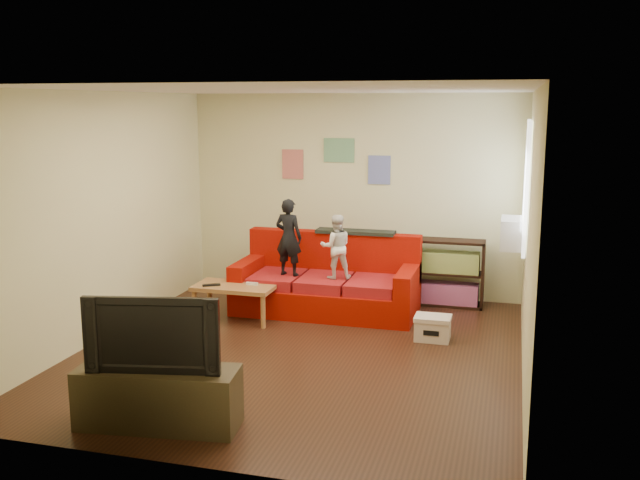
% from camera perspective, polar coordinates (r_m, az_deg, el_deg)
% --- Properties ---
extents(room_shell, '(4.52, 5.02, 2.72)m').
position_cam_1_polar(room_shell, '(7.23, -1.68, 1.18)').
color(room_shell, '#391E12').
rests_on(room_shell, ground).
extents(sofa, '(2.24, 1.03, 0.98)m').
position_cam_1_polar(sofa, '(8.94, 0.62, -3.61)').
color(sofa, '#970D02').
rests_on(sofa, ground).
extents(child_a, '(0.38, 0.28, 0.96)m').
position_cam_1_polar(child_a, '(8.76, -2.52, 0.22)').
color(child_a, black).
rests_on(child_a, sofa).
extents(child_b, '(0.46, 0.41, 0.78)m').
position_cam_1_polar(child_b, '(8.61, 1.28, -0.54)').
color(child_b, white).
rests_on(child_b, sofa).
extents(coffee_table, '(0.96, 0.53, 0.43)m').
position_cam_1_polar(coffee_table, '(8.61, -6.82, -3.98)').
color(coffee_table, '#AA733F').
rests_on(coffee_table, ground).
extents(remote, '(0.21, 0.15, 0.02)m').
position_cam_1_polar(remote, '(8.58, -8.69, -3.58)').
color(remote, black).
rests_on(remote, coffee_table).
extents(game_controller, '(0.15, 0.05, 0.03)m').
position_cam_1_polar(game_controller, '(8.56, -5.47, -3.50)').
color(game_controller, white).
rests_on(game_controller, coffee_table).
extents(bookshelf, '(1.08, 0.32, 0.86)m').
position_cam_1_polar(bookshelf, '(9.31, 9.68, -2.84)').
color(bookshelf, black).
rests_on(bookshelf, ground).
extents(window, '(0.04, 1.08, 1.48)m').
position_cam_1_polar(window, '(8.51, 16.18, 4.20)').
color(window, white).
rests_on(window, room_shell).
extents(ac_unit, '(0.28, 0.55, 0.35)m').
position_cam_1_polar(ac_unit, '(8.59, 15.19, 0.53)').
color(ac_unit, '#B7B2A3').
rests_on(ac_unit, window).
extents(artwork_left, '(0.30, 0.01, 0.40)m').
position_cam_1_polar(artwork_left, '(9.78, -2.20, 6.08)').
color(artwork_left, '#D87266').
rests_on(artwork_left, room_shell).
extents(artwork_center, '(0.42, 0.01, 0.32)m').
position_cam_1_polar(artwork_center, '(9.59, 1.53, 7.19)').
color(artwork_center, '#72B27F').
rests_on(artwork_center, room_shell).
extents(artwork_right, '(0.30, 0.01, 0.38)m').
position_cam_1_polar(artwork_right, '(9.50, 4.76, 5.61)').
color(artwork_right, '#727FCC').
rests_on(artwork_right, room_shell).
extents(file_box, '(0.39, 0.30, 0.27)m').
position_cam_1_polar(file_box, '(7.99, 9.00, -6.96)').
color(file_box, beige).
rests_on(file_box, ground).
extents(tv_stand, '(1.34, 0.60, 0.49)m').
position_cam_1_polar(tv_stand, '(6.00, -12.81, -12.18)').
color(tv_stand, '#413621').
rests_on(tv_stand, ground).
extents(television, '(1.08, 0.35, 0.62)m').
position_cam_1_polar(television, '(5.81, -13.04, -7.15)').
color(television, black).
rests_on(television, tv_stand).
extents(tissue, '(0.09, 0.09, 0.09)m').
position_cam_1_polar(tissue, '(8.77, 2.98, -5.83)').
color(tissue, silver).
rests_on(tissue, ground).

